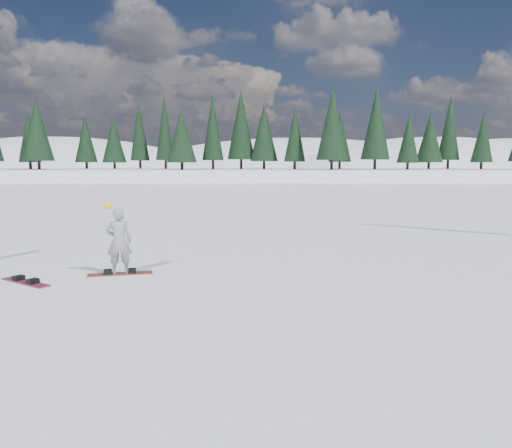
# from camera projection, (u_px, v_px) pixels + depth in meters

# --- Properties ---
(ground) EXTENTS (420.00, 420.00, 0.00)m
(ground) POSITION_uv_depth(u_px,v_px,m) (92.00, 270.00, 12.31)
(ground) COLOR white
(ground) RESTS_ON ground
(alpine_backdrop) EXTENTS (412.50, 227.00, 53.20)m
(alpine_backdrop) POSITION_uv_depth(u_px,v_px,m) (219.00, 202.00, 201.76)
(alpine_backdrop) COLOR white
(alpine_backdrop) RESTS_ON ground
(snowboarder_woman) EXTENTS (0.65, 0.50, 1.75)m
(snowboarder_woman) POSITION_uv_depth(u_px,v_px,m) (119.00, 241.00, 11.77)
(snowboarder_woman) COLOR #A09FA5
(snowboarder_woman) RESTS_ON ground
(snowboard_woman) EXTENTS (1.52, 0.62, 0.03)m
(snowboard_woman) POSITION_uv_depth(u_px,v_px,m) (120.00, 274.00, 11.87)
(snowboard_woman) COLOR #9D3822
(snowboard_woman) RESTS_ON ground
(snowboard_loose_b) EXTENTS (1.40, 1.07, 0.03)m
(snowboard_loose_b) POSITION_uv_depth(u_px,v_px,m) (26.00, 282.00, 11.05)
(snowboard_loose_b) COLOR maroon
(snowboard_loose_b) RESTS_ON ground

